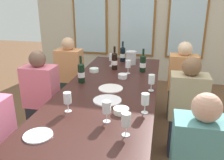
% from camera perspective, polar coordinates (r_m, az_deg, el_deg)
% --- Properties ---
extents(ground_plane, '(12.00, 12.00, 0.00)m').
position_cam_1_polar(ground_plane, '(2.93, -0.42, -15.36)').
color(ground_plane, brown).
extents(back_wall_with_windows, '(4.19, 0.10, 2.90)m').
position_cam_1_polar(back_wall_with_windows, '(4.86, 6.09, 16.74)').
color(back_wall_with_windows, beige).
rests_on(back_wall_with_windows, ground).
extents(dining_table, '(0.99, 2.64, 0.74)m').
position_cam_1_polar(dining_table, '(2.61, -0.46, -3.06)').
color(dining_table, '#351A16').
rests_on(dining_table, ground).
extents(white_plate_0, '(0.26, 0.26, 0.01)m').
position_cam_1_polar(white_plate_0, '(2.54, -0.32, -2.00)').
color(white_plate_0, white).
rests_on(white_plate_0, dining_table).
extents(white_plate_1, '(0.27, 0.27, 0.01)m').
position_cam_1_polar(white_plate_1, '(2.26, -1.13, -4.86)').
color(white_plate_1, white).
rests_on(white_plate_1, dining_table).
extents(white_plate_2, '(0.21, 0.21, 0.01)m').
position_cam_1_polar(white_plate_2, '(1.81, -17.25, -12.52)').
color(white_plate_2, white).
rests_on(white_plate_2, dining_table).
extents(metal_pitcher, '(0.16, 0.16, 0.19)m').
position_cam_1_polar(metal_pitcher, '(3.45, 4.56, 5.36)').
color(metal_pitcher, silver).
rests_on(metal_pitcher, dining_table).
extents(wine_bottle_0, '(0.08, 0.08, 0.31)m').
position_cam_1_polar(wine_bottle_0, '(2.71, -7.38, 1.76)').
color(wine_bottle_0, black).
rests_on(wine_bottle_0, dining_table).
extents(wine_bottle_1, '(0.08, 0.08, 0.30)m').
position_cam_1_polar(wine_bottle_1, '(3.58, 2.56, 6.22)').
color(wine_bottle_1, black).
rests_on(wine_bottle_1, dining_table).
extents(wine_bottle_2, '(0.08, 0.08, 0.31)m').
position_cam_1_polar(wine_bottle_2, '(3.18, 0.60, 4.61)').
color(wine_bottle_2, black).
rests_on(wine_bottle_2, dining_table).
extents(wine_bottle_3, '(0.08, 0.08, 0.30)m').
position_cam_1_polar(wine_bottle_3, '(3.10, 7.38, 3.99)').
color(wine_bottle_3, black).
rests_on(wine_bottle_3, dining_table).
extents(tasting_bowl_0, '(0.13, 0.13, 0.04)m').
position_cam_1_polar(tasting_bowl_0, '(2.03, 2.20, -7.33)').
color(tasting_bowl_0, white).
rests_on(tasting_bowl_0, dining_table).
extents(tasting_bowl_1, '(0.11, 0.11, 0.05)m').
position_cam_1_polar(tasting_bowl_1, '(2.86, 2.56, 0.93)').
color(tasting_bowl_1, white).
rests_on(tasting_bowl_1, dining_table).
extents(tasting_bowl_2, '(0.12, 0.12, 0.05)m').
position_cam_1_polar(tasting_bowl_2, '(3.11, -4.30, 2.39)').
color(tasting_bowl_2, white).
rests_on(tasting_bowl_2, dining_table).
extents(wine_glass_0, '(0.07, 0.07, 0.17)m').
position_cam_1_polar(wine_glass_0, '(1.69, 3.37, -9.62)').
color(wine_glass_0, white).
rests_on(wine_glass_0, dining_table).
extents(wine_glass_1, '(0.07, 0.07, 0.17)m').
position_cam_1_polar(wine_glass_1, '(2.05, -10.59, -4.43)').
color(wine_glass_1, white).
rests_on(wine_glass_1, dining_table).
extents(wine_glass_2, '(0.07, 0.07, 0.17)m').
position_cam_1_polar(wine_glass_2, '(2.48, 9.43, 0.06)').
color(wine_glass_2, white).
rests_on(wine_glass_2, dining_table).
extents(wine_glass_3, '(0.07, 0.07, 0.17)m').
position_cam_1_polar(wine_glass_3, '(2.01, 7.94, -4.63)').
color(wine_glass_3, white).
rests_on(wine_glass_3, dining_table).
extents(wine_glass_4, '(0.07, 0.07, 0.17)m').
position_cam_1_polar(wine_glass_4, '(1.85, -1.30, -6.62)').
color(wine_glass_4, white).
rests_on(wine_glass_4, dining_table).
extents(wine_glass_5, '(0.07, 0.07, 0.17)m').
position_cam_1_polar(wine_glass_5, '(3.34, -0.13, 5.30)').
color(wine_glass_5, white).
rests_on(wine_glass_5, dining_table).
extents(wine_glass_6, '(0.07, 0.07, 0.17)m').
position_cam_1_polar(wine_glass_6, '(3.02, 3.86, 3.70)').
color(wine_glass_6, white).
rests_on(wine_glass_6, dining_table).
extents(seated_person_2, '(0.38, 0.24, 1.11)m').
position_cam_1_polar(seated_person_2, '(2.93, -16.43, -4.46)').
color(seated_person_2, '#26282D').
rests_on(seated_person_2, ground).
extents(seated_person_3, '(0.38, 0.24, 1.11)m').
position_cam_1_polar(seated_person_3, '(2.66, 17.38, -7.09)').
color(seated_person_3, '#272C3F').
rests_on(seated_person_3, ground).
extents(seated_person_4, '(0.38, 0.24, 1.11)m').
position_cam_1_polar(seated_person_4, '(3.68, -10.02, 1.00)').
color(seated_person_4, '#23322D').
rests_on(seated_person_4, ground).
extents(seated_person_5, '(0.38, 0.24, 1.11)m').
position_cam_1_polar(seated_person_5, '(3.45, 16.28, -0.80)').
color(seated_person_5, '#2B332E').
rests_on(seated_person_5, ground).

